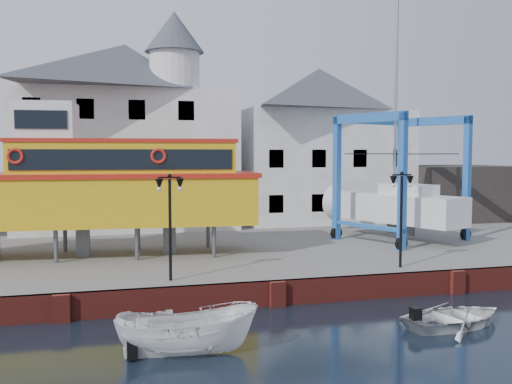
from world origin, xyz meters
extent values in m
plane|color=black|center=(0.00, 0.00, 0.00)|extent=(140.00, 140.00, 0.00)
cube|color=#5E5C59|center=(0.00, 11.00, 0.50)|extent=(44.00, 22.00, 1.00)
cube|color=maroon|center=(0.00, 0.12, 0.50)|extent=(44.00, 0.25, 1.00)
cube|color=maroon|center=(-8.00, -0.05, 0.50)|extent=(0.60, 0.36, 1.00)
cube|color=maroon|center=(0.00, -0.05, 0.50)|extent=(0.60, 0.36, 1.00)
cube|color=maroon|center=(8.00, -0.05, 0.50)|extent=(0.60, 0.36, 1.00)
cube|color=silver|center=(-5.00, 18.50, 5.50)|extent=(14.00, 8.00, 9.00)
pyramid|color=#393C45|center=(-5.00, 18.50, 11.60)|extent=(14.00, 8.00, 3.20)
cube|color=black|center=(-10.50, 14.54, 2.60)|extent=(1.00, 0.08, 1.20)
cube|color=black|center=(-7.50, 14.54, 2.60)|extent=(1.00, 0.08, 1.20)
cube|color=black|center=(-4.50, 14.54, 2.60)|extent=(1.00, 0.08, 1.20)
cube|color=black|center=(-1.50, 14.54, 2.60)|extent=(1.00, 0.08, 1.20)
cube|color=black|center=(-10.50, 14.54, 5.60)|extent=(1.00, 0.08, 1.20)
cube|color=black|center=(-7.50, 14.54, 5.60)|extent=(1.00, 0.08, 1.20)
cube|color=black|center=(-4.50, 14.54, 5.60)|extent=(1.00, 0.08, 1.20)
cube|color=black|center=(-1.50, 14.54, 5.60)|extent=(1.00, 0.08, 1.20)
cube|color=black|center=(-10.50, 14.54, 8.60)|extent=(1.00, 0.08, 1.20)
cube|color=black|center=(-7.50, 14.54, 8.60)|extent=(1.00, 0.08, 1.20)
cube|color=black|center=(-4.50, 14.54, 8.60)|extent=(1.00, 0.08, 1.20)
cube|color=black|center=(-1.50, 14.54, 8.60)|extent=(1.00, 0.08, 1.20)
cylinder|color=silver|center=(-2.00, 16.10, 11.20)|extent=(3.20, 3.20, 2.40)
cone|color=#393C45|center=(-2.00, 16.10, 13.70)|extent=(3.80, 3.80, 2.60)
cube|color=silver|center=(9.00, 19.00, 5.00)|extent=(12.00, 8.00, 8.00)
pyramid|color=#393C45|center=(9.00, 19.00, 10.60)|extent=(12.00, 8.00, 3.20)
cube|color=black|center=(4.50, 15.04, 2.60)|extent=(1.00, 0.08, 1.20)
cube|color=black|center=(7.50, 15.04, 2.60)|extent=(1.00, 0.08, 1.20)
cube|color=black|center=(10.50, 15.04, 2.60)|extent=(1.00, 0.08, 1.20)
cube|color=black|center=(13.50, 15.04, 2.60)|extent=(1.00, 0.08, 1.20)
cube|color=black|center=(4.50, 15.04, 5.60)|extent=(1.00, 0.08, 1.20)
cube|color=black|center=(7.50, 15.04, 5.60)|extent=(1.00, 0.08, 1.20)
cube|color=black|center=(10.50, 15.04, 5.60)|extent=(1.00, 0.08, 1.20)
cube|color=black|center=(13.50, 15.04, 5.60)|extent=(1.00, 0.08, 1.20)
cube|color=black|center=(19.00, 17.00, 3.00)|extent=(8.00, 7.00, 4.00)
cylinder|color=black|center=(-4.00, 1.20, 3.00)|extent=(0.12, 0.12, 4.00)
cube|color=black|center=(-4.00, 1.20, 5.05)|extent=(0.90, 0.06, 0.06)
sphere|color=black|center=(-4.00, 1.20, 5.12)|extent=(0.16, 0.16, 0.16)
cone|color=black|center=(-4.40, 1.20, 4.78)|extent=(0.32, 0.32, 0.45)
sphere|color=white|center=(-4.40, 1.20, 4.60)|extent=(0.18, 0.18, 0.18)
cone|color=black|center=(-3.60, 1.20, 4.78)|extent=(0.32, 0.32, 0.45)
sphere|color=white|center=(-3.60, 1.20, 4.60)|extent=(0.18, 0.18, 0.18)
cylinder|color=black|center=(6.00, 1.20, 3.00)|extent=(0.12, 0.12, 4.00)
cube|color=black|center=(6.00, 1.20, 5.05)|extent=(0.90, 0.06, 0.06)
sphere|color=black|center=(6.00, 1.20, 5.12)|extent=(0.16, 0.16, 0.16)
cone|color=black|center=(5.60, 1.20, 4.78)|extent=(0.32, 0.32, 0.45)
sphere|color=white|center=(5.60, 1.20, 4.60)|extent=(0.18, 0.18, 0.18)
cone|color=black|center=(6.40, 1.20, 4.78)|extent=(0.32, 0.32, 0.45)
sphere|color=white|center=(6.40, 1.20, 4.60)|extent=(0.18, 0.18, 0.18)
cylinder|color=#59595E|center=(-8.65, 6.14, 1.77)|extent=(0.21, 0.21, 1.55)
cylinder|color=#59595E|center=(-8.43, 9.02, 1.77)|extent=(0.21, 0.21, 1.55)
cylinder|color=#59595E|center=(-5.04, 5.88, 1.77)|extent=(0.21, 0.21, 1.55)
cylinder|color=#59595E|center=(-4.83, 8.76, 1.77)|extent=(0.21, 0.21, 1.55)
cylinder|color=#59595E|center=(-1.44, 5.61, 1.77)|extent=(0.21, 0.21, 1.55)
cylinder|color=#59595E|center=(-1.23, 8.49, 1.77)|extent=(0.21, 0.21, 1.55)
cube|color=#59595E|center=(-7.51, 7.51, 1.77)|extent=(0.66, 0.56, 1.55)
cube|color=#59595E|center=(-3.39, 7.20, 1.77)|extent=(0.66, 0.56, 1.55)
cube|color=gold|center=(-6.48, 7.43, 3.68)|extent=(14.70, 4.98, 2.27)
cube|color=red|center=(-6.48, 7.43, 4.92)|extent=(15.02, 5.17, 0.23)
cube|color=gold|center=(-5.45, 7.35, 5.64)|extent=(10.55, 4.26, 1.65)
cube|color=black|center=(-5.58, 5.57, 5.70)|extent=(9.89, 0.79, 0.93)
cube|color=black|center=(-5.32, 9.13, 5.70)|extent=(9.89, 0.79, 0.93)
cube|color=red|center=(-5.45, 7.35, 6.56)|extent=(10.77, 4.38, 0.19)
cube|color=white|center=(-9.06, 7.62, 7.41)|extent=(2.87, 2.87, 1.88)
cube|color=black|center=(-9.16, 6.25, 7.49)|extent=(2.25, 0.23, 0.83)
torus|color=red|center=(-10.22, 5.87, 5.85)|extent=(0.73, 0.20, 0.72)
torus|color=red|center=(-4.04, 5.41, 5.85)|extent=(0.73, 0.20, 0.72)
cube|color=#1E71B4|center=(8.21, 5.09, 4.52)|extent=(0.46, 0.46, 7.05)
cylinder|color=black|center=(8.21, 5.09, 1.35)|extent=(0.75, 0.50, 0.70)
cube|color=#1E71B4|center=(6.44, 9.42, 4.52)|extent=(0.46, 0.46, 7.05)
cylinder|color=black|center=(6.44, 9.42, 1.35)|extent=(0.75, 0.50, 0.70)
cube|color=#1E71B4|center=(13.48, 7.23, 4.52)|extent=(0.46, 0.46, 7.05)
cylinder|color=black|center=(13.48, 7.23, 1.35)|extent=(0.75, 0.50, 0.70)
cube|color=#1E71B4|center=(11.71, 11.57, 4.52)|extent=(0.46, 0.46, 7.05)
cylinder|color=black|center=(11.71, 11.57, 1.35)|extent=(0.75, 0.50, 0.70)
cube|color=#1E71B4|center=(7.33, 7.25, 7.87)|extent=(2.23, 4.80, 0.49)
cube|color=#1E71B4|center=(7.33, 7.25, 2.01)|extent=(2.13, 4.76, 0.21)
cube|color=#1E71B4|center=(12.59, 9.40, 7.87)|extent=(2.23, 4.80, 0.49)
cube|color=#1E71B4|center=(12.59, 9.40, 2.01)|extent=(2.13, 4.76, 0.21)
cube|color=#1E71B4|center=(9.08, 10.49, 7.87)|extent=(5.73, 2.60, 0.35)
cube|color=white|center=(9.96, 8.33, 2.81)|extent=(4.99, 7.87, 1.61)
cone|color=white|center=(8.27, 12.48, 2.81)|extent=(2.75, 2.37, 2.32)
cube|color=#59595E|center=(9.96, 8.33, 1.65)|extent=(0.91, 1.77, 0.70)
cube|color=white|center=(10.15, 7.86, 3.92)|extent=(2.63, 3.41, 0.60)
cylinder|color=#99999E|center=(9.77, 8.79, 9.16)|extent=(0.21, 0.21, 11.08)
cube|color=black|center=(10.64, 6.65, 5.93)|extent=(5.08, 2.16, 0.05)
cube|color=black|center=(9.28, 10.00, 5.93)|extent=(5.08, 2.16, 0.05)
imported|color=white|center=(-4.14, -4.47, 0.00)|extent=(4.38, 1.99, 1.64)
imported|color=white|center=(5.33, -3.96, 0.00)|extent=(4.47, 3.58, 0.83)
camera|label=1|loc=(-6.39, -20.99, 6.02)|focal=40.00mm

